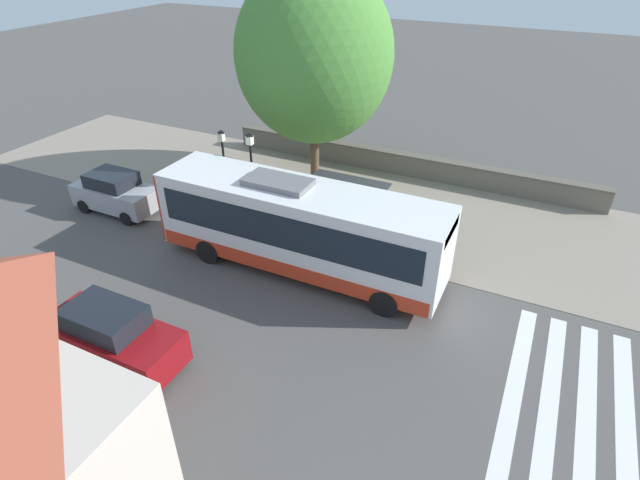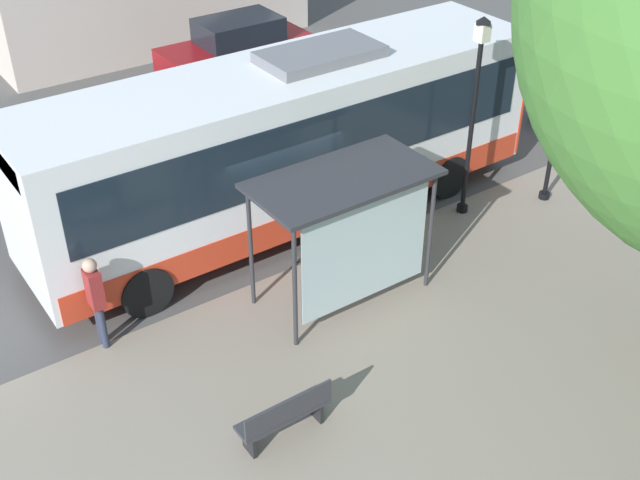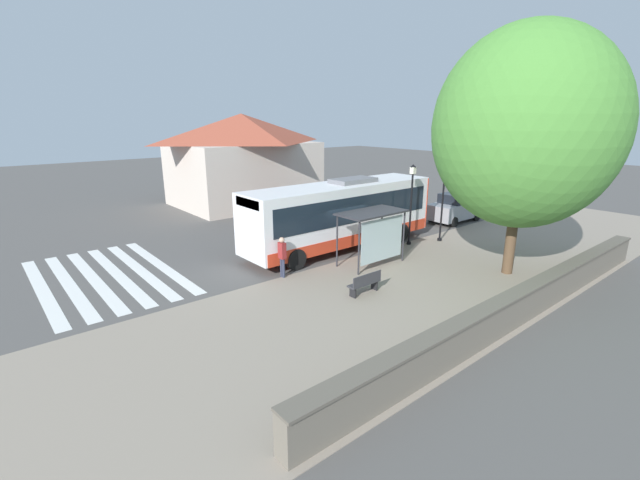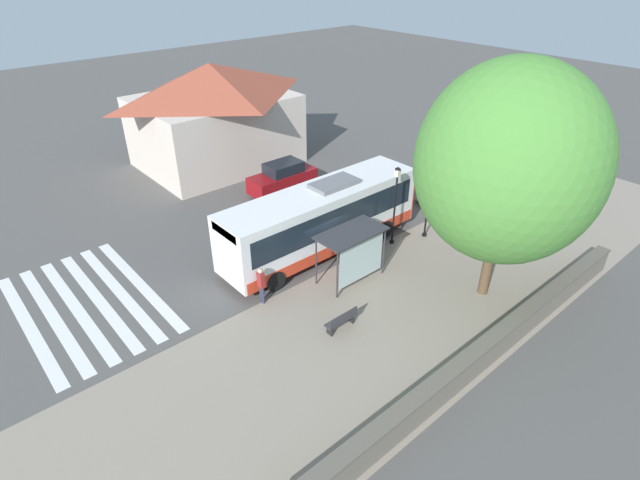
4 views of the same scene
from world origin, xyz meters
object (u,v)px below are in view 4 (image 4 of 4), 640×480
Objects in this scene: street_lamp_far at (395,200)px; parked_car_far_lane at (283,178)px; street_lamp_near at (429,197)px; bench at (341,320)px; bus at (322,218)px; pedestrian at (261,283)px; shade_tree at (509,164)px; parked_car_behind_bus at (446,184)px; bus_shelter at (354,242)px.

parked_car_far_lane is (8.77, 0.52, -1.60)m from street_lamp_far.
street_lamp_near is 9.82m from parked_car_far_lane.
bus is at bearing -33.74° from bench.
bench is at bearing -158.28° from pedestrian.
parked_car_behind_bus is (7.15, -6.71, -5.33)m from shade_tree.
street_lamp_far is 6.96m from parked_car_behind_bus.
pedestrian is 11.23m from shade_tree.
parked_car_far_lane is (6.82, -2.71, -0.90)m from bus.
parked_car_far_lane is (7.24, 7.11, 0.06)m from parked_car_behind_bus.
bus_shelter is 4.08m from street_lamp_far.
bus_shelter is (-2.98, 0.69, 0.23)m from bus.
street_lamp_far is at bearing 71.00° from street_lamp_near.
bench is 0.34× the size of parked_car_far_lane.
bus reaches higher than bus_shelter.
shade_tree reaches higher than bus_shelter.
shade_tree is 2.37× the size of parked_car_far_lane.
parked_car_behind_bus is at bearing -65.11° from street_lamp_near.
bus_shelter is 7.26m from shade_tree.
street_lamp_far is at bearing -64.15° from bench.
pedestrian is (1.36, 4.20, -1.03)m from bus_shelter.
bus_shelter is 0.83× the size of street_lamp_near.
bus is 2.79× the size of street_lamp_near.
pedestrian is at bearing 94.67° from parked_car_behind_bus.
shade_tree is 15.33m from parked_car_far_lane.
bus is 9.87m from parked_car_behind_bus.
parked_car_behind_bus reaches higher than bench.
street_lamp_far is (-1.95, -3.22, 0.70)m from bus.
pedestrian is 8.26m from street_lamp_far.
shade_tree is (-4.59, -3.79, 4.15)m from bus_shelter.
shade_tree reaches higher than street_lamp_far.
bench is at bearing 128.54° from bus_shelter.
street_lamp_far is at bearing -176.61° from parked_car_far_lane.
parked_car_far_lane reaches higher than bench.
bus is at bearing 158.35° from parked_car_far_lane.
shade_tree reaches higher than pedestrian.
bench is at bearing 146.26° from bus.
parked_car_far_lane is (14.39, 0.40, -5.28)m from shade_tree.
bus_shelter is at bearing 93.73° from street_lamp_near.
bench is 9.16m from street_lamp_near.
bus reaches higher than bench.
pedestrian is 0.42× the size of street_lamp_far.
parked_car_behind_bus is at bearing -76.31° from bus_shelter.
bench is 0.37× the size of parked_car_behind_bus.
bus is 1.07× the size of shade_tree.
street_lamp_far is (-0.33, -8.12, 1.50)m from pedestrian.
street_lamp_near is at bearing -116.98° from bus.
street_lamp_near is at bearing 114.89° from parked_car_behind_bus.
street_lamp_near reaches higher than bus_shelter.
bus is 6.40m from bench.
parked_car_behind_bus is at bearing -85.33° from pedestrian.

